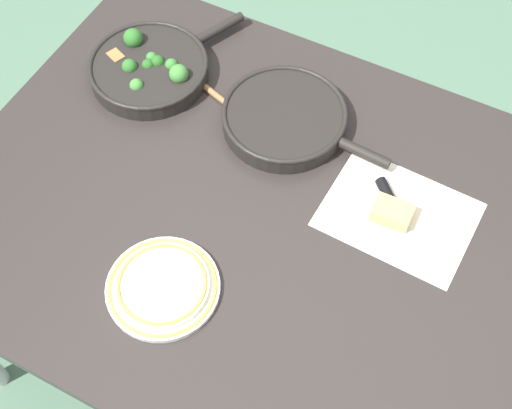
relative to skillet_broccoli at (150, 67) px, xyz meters
name	(u,v)px	position (x,y,z in m)	size (l,w,h in m)	color
ground_plane	(256,338)	(-0.40, 0.23, -0.75)	(14.00, 14.00, 0.00)	#51755B
dining_table_red	(256,226)	(-0.40, 0.23, -0.09)	(1.32, 1.02, 0.72)	#2D2826
skillet_broccoli	(150,67)	(0.00, 0.00, 0.00)	(0.29, 0.41, 0.08)	black
skillet_eggs	(285,118)	(-0.36, -0.01, 0.00)	(0.41, 0.29, 0.05)	black
wooden_spoon	(222,100)	(-0.19, 0.00, -0.02)	(0.40, 0.14, 0.02)	#996B42
parchment_sheet	(398,215)	(-0.68, 0.10, -0.03)	(0.32, 0.25, 0.00)	silver
grater_knife	(395,210)	(-0.67, 0.10, -0.02)	(0.18, 0.18, 0.02)	silver
cheese_block	(392,213)	(-0.67, 0.11, -0.01)	(0.08, 0.06, 0.04)	#EACC66
dinner_plate_stack	(163,286)	(-0.33, 0.48, -0.01)	(0.23, 0.23, 0.03)	silver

